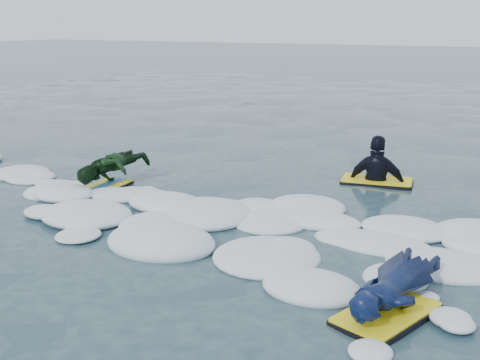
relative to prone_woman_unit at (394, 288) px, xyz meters
name	(u,v)px	position (x,y,z in m)	size (l,w,h in m)	color
ground	(138,248)	(-2.88, 0.13, -0.20)	(120.00, 120.00, 0.00)	#192E3D
foam_band	(188,222)	(-2.88, 1.16, -0.20)	(12.00, 3.10, 0.30)	white
prone_woman_unit	(394,288)	(0.00, 0.00, 0.00)	(0.83, 1.58, 0.39)	black
prone_child_unit	(113,170)	(-4.81, 2.06, 0.06)	(0.74, 1.34, 0.51)	black
waiting_rider_unit	(376,186)	(-1.26, 4.07, -0.23)	(1.17, 0.77, 1.62)	black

